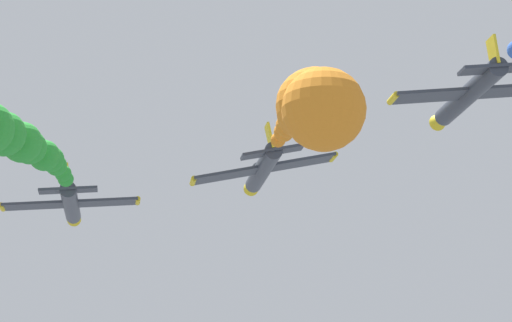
% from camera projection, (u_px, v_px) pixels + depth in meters
% --- Properties ---
extents(airplane_right_inner, '(9.56, 10.35, 2.42)m').
position_uv_depth(airplane_right_inner, '(71.00, 204.00, 68.06)').
color(airplane_right_inner, '#333842').
extents(smoke_trail_right_inner, '(5.34, 19.97, 3.59)m').
position_uv_depth(smoke_trail_right_inner, '(4.00, 136.00, 47.42)').
color(smoke_trail_right_inner, green).
extents(airplane_left_outer, '(9.43, 10.35, 3.00)m').
position_uv_depth(airplane_left_outer, '(262.00, 169.00, 62.82)').
color(airplane_left_outer, '#333842').
extents(smoke_trail_left_outer, '(3.81, 21.90, 6.61)m').
position_uv_depth(smoke_trail_left_outer, '(311.00, 109.00, 40.87)').
color(smoke_trail_left_outer, orange).
extents(airplane_right_outer, '(9.54, 10.35, 2.57)m').
position_uv_depth(airplane_right_outer, '(468.00, 94.00, 55.58)').
color(airplane_right_outer, '#333842').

